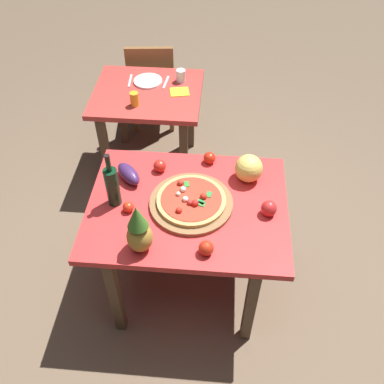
% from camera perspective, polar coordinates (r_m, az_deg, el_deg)
% --- Properties ---
extents(ground_plane, '(10.00, 10.00, 0.00)m').
position_cam_1_polar(ground_plane, '(2.99, -0.49, -11.35)').
color(ground_plane, brown).
extents(display_table, '(1.12, 0.87, 0.74)m').
position_cam_1_polar(display_table, '(2.47, -0.58, -3.18)').
color(display_table, '#503926').
rests_on(display_table, ground_plane).
extents(background_table, '(0.81, 0.70, 0.74)m').
position_cam_1_polar(background_table, '(3.38, -5.85, 11.35)').
color(background_table, '#503926').
rests_on(background_table, ground_plane).
extents(dining_chair, '(0.44, 0.44, 0.85)m').
position_cam_1_polar(dining_chair, '(3.94, -5.37, 14.62)').
color(dining_chair, brown).
rests_on(dining_chair, ground_plane).
extents(pizza_board, '(0.47, 0.47, 0.02)m').
position_cam_1_polar(pizza_board, '(2.39, -0.10, -1.48)').
color(pizza_board, brown).
rests_on(pizza_board, display_table).
extents(pizza, '(0.39, 0.39, 0.06)m').
position_cam_1_polar(pizza, '(2.37, -0.12, -1.04)').
color(pizza, '#D9AA58').
rests_on(pizza, pizza_board).
extents(wine_bottle, '(0.08, 0.08, 0.35)m').
position_cam_1_polar(wine_bottle, '(2.36, -10.61, 0.84)').
color(wine_bottle, black).
rests_on(wine_bottle, display_table).
extents(pineapple_left, '(0.13, 0.13, 0.31)m').
position_cam_1_polar(pineapple_left, '(2.11, -7.13, -5.17)').
color(pineapple_left, '#AD8735').
rests_on(pineapple_left, display_table).
extents(melon, '(0.16, 0.16, 0.16)m').
position_cam_1_polar(melon, '(2.51, 7.59, 3.16)').
color(melon, '#F2CE5E').
rests_on(melon, display_table).
extents(bell_pepper, '(0.09, 0.09, 0.10)m').
position_cam_1_polar(bell_pepper, '(2.36, 10.25, -2.19)').
color(bell_pepper, red).
rests_on(bell_pepper, display_table).
extents(eggplant, '(0.20, 0.21, 0.09)m').
position_cam_1_polar(eggplant, '(2.54, -8.48, 2.43)').
color(eggplant, '#412455').
rests_on(eggplant, display_table).
extents(tomato_at_corner, '(0.06, 0.06, 0.06)m').
position_cam_1_polar(tomato_at_corner, '(2.37, -8.53, -2.01)').
color(tomato_at_corner, red).
rests_on(tomato_at_corner, display_table).
extents(tomato_by_bottle, '(0.08, 0.08, 0.08)m').
position_cam_1_polar(tomato_by_bottle, '(2.16, 1.90, -7.51)').
color(tomato_by_bottle, red).
rests_on(tomato_by_bottle, display_table).
extents(tomato_near_board, '(0.08, 0.08, 0.08)m').
position_cam_1_polar(tomato_near_board, '(2.58, -4.34, 3.51)').
color(tomato_near_board, red).
rests_on(tomato_near_board, display_table).
extents(tomato_beside_pepper, '(0.07, 0.07, 0.07)m').
position_cam_1_polar(tomato_beside_pepper, '(2.63, 2.36, 4.59)').
color(tomato_beside_pepper, red).
rests_on(tomato_beside_pepper, display_table).
extents(drinking_glass_juice, '(0.06, 0.06, 0.10)m').
position_cam_1_polar(drinking_glass_juice, '(3.14, -7.70, 12.23)').
color(drinking_glass_juice, gold).
rests_on(drinking_glass_juice, background_table).
extents(drinking_glass_water, '(0.07, 0.07, 0.09)m').
position_cam_1_polar(drinking_glass_water, '(3.39, -1.49, 15.30)').
color(drinking_glass_water, silver).
rests_on(drinking_glass_water, background_table).
extents(dinner_plate, '(0.22, 0.22, 0.02)m').
position_cam_1_polar(dinner_plate, '(3.41, -5.91, 14.55)').
color(dinner_plate, white).
rests_on(dinner_plate, background_table).
extents(fork_utensil, '(0.03, 0.18, 0.01)m').
position_cam_1_polar(fork_utensil, '(3.44, -8.28, 14.52)').
color(fork_utensil, silver).
rests_on(fork_utensil, background_table).
extents(knife_utensil, '(0.03, 0.18, 0.01)m').
position_cam_1_polar(knife_utensil, '(3.40, -3.51, 14.44)').
color(knife_utensil, silver).
rests_on(knife_utensil, background_table).
extents(napkin_folded, '(0.16, 0.15, 0.01)m').
position_cam_1_polar(napkin_folded, '(3.28, -1.68, 13.25)').
color(napkin_folded, yellow).
rests_on(napkin_folded, background_table).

